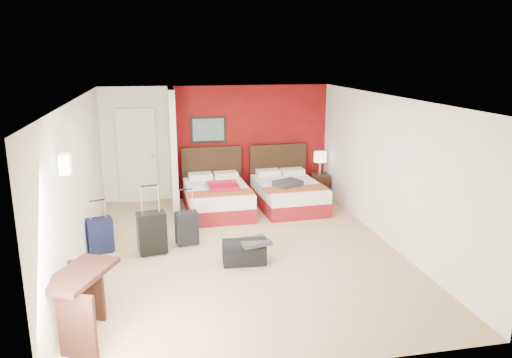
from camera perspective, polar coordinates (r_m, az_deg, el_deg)
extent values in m
plane|color=#D3B582|center=(8.23, -1.56, -8.26)|extent=(6.50, 6.50, 0.00)
cube|color=white|center=(10.98, -4.52, 4.28)|extent=(5.00, 0.04, 2.50)
cube|color=white|center=(7.83, -19.98, -0.68)|extent=(0.04, 6.50, 2.50)
cube|color=black|center=(10.85, -5.56, 5.74)|extent=(0.78, 0.03, 0.58)
cube|color=white|center=(6.22, -21.32, 1.63)|extent=(0.12, 0.20, 0.24)
cube|color=maroon|center=(11.08, -0.64, 4.41)|extent=(3.50, 0.04, 2.50)
cube|color=silver|center=(10.28, -9.63, 3.43)|extent=(0.12, 1.20, 2.50)
cube|color=silver|center=(10.91, -13.63, 2.64)|extent=(0.82, 0.06, 2.05)
cube|color=silver|center=(10.08, -4.50, -2.36)|extent=(1.32, 1.84, 0.54)
cube|color=silver|center=(10.39, 3.80, -1.85)|extent=(1.35, 1.86, 0.54)
cube|color=#A90E23|center=(9.91, -3.90, -0.72)|extent=(0.59, 0.81, 0.10)
cube|color=#37363B|center=(9.99, 3.72, -0.54)|extent=(0.64, 0.59, 0.12)
cube|color=black|center=(11.22, 7.37, -0.73)|extent=(0.42, 0.42, 0.53)
cylinder|color=white|center=(11.09, 7.46, 1.87)|extent=(0.37, 0.37, 0.51)
cube|color=black|center=(8.14, -12.00, -6.31)|extent=(0.49, 0.36, 0.67)
cube|color=black|center=(8.43, -8.05, -5.83)|extent=(0.40, 0.28, 0.55)
cube|color=black|center=(8.42, -17.70, -6.40)|extent=(0.46, 0.36, 0.56)
cube|color=black|center=(7.68, -1.38, -8.60)|extent=(0.68, 0.39, 0.34)
cube|color=#36373B|center=(7.59, -0.20, -7.29)|extent=(0.53, 0.48, 0.06)
cube|color=black|center=(6.06, -19.56, -13.63)|extent=(0.85, 1.09, 0.81)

